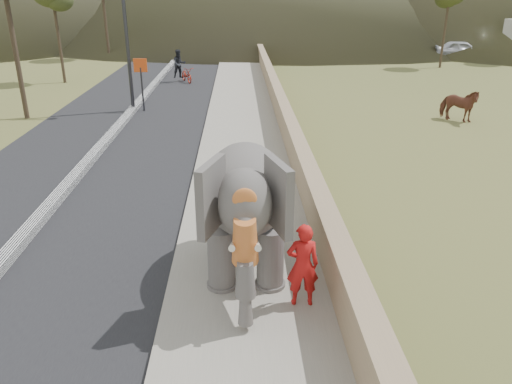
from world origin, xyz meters
TOP-DOWN VIEW (x-y plane):
  - ground at (0.00, 0.00)m, footprint 160.00×160.00m
  - road at (-5.00, 10.00)m, footprint 7.00×120.00m
  - median at (-5.00, 10.00)m, footprint 0.35×120.00m
  - walkway at (0.00, 10.00)m, footprint 3.00×120.00m
  - parapet at (1.65, 10.00)m, footprint 0.30×120.00m
  - signboard at (-4.50, 15.84)m, footprint 0.60×0.08m
  - cow at (9.25, 13.49)m, footprint 1.75×1.67m
  - distant_car at (17.89, 33.48)m, footprint 4.49×2.57m
  - elephant_and_man at (0.02, 1.56)m, footprint 2.16×3.62m
  - motorcyclist at (-3.42, 23.51)m, footprint 1.52×1.80m
  - trees at (2.81, 24.53)m, footprint 47.33×35.89m

SIDE VIEW (x-z plane):
  - ground at x=0.00m, z-range 0.00..0.00m
  - road at x=-5.00m, z-range 0.00..0.03m
  - walkway at x=0.00m, z-range 0.00..0.15m
  - median at x=-5.00m, z-range 0.00..0.22m
  - parapet at x=1.65m, z-range 0.00..1.10m
  - cow at x=9.25m, z-range 0.00..1.40m
  - distant_car at x=17.89m, z-range 0.00..1.44m
  - motorcyclist at x=-3.42m, z-range -0.20..1.73m
  - elephant_and_man at x=0.02m, z-range 0.14..2.74m
  - signboard at x=-4.50m, z-range 0.44..2.84m
  - trees at x=2.81m, z-range -0.49..7.58m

